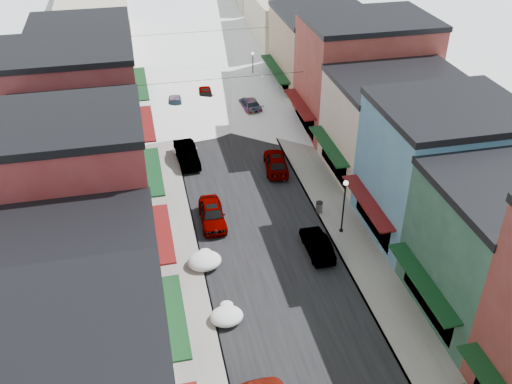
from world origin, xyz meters
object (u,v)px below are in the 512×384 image
car_silver_sedan (212,214)px  trash_can (319,207)px  car_dark_hatch (187,154)px  car_green_sedan (317,244)px  streetlamp_near (344,200)px

car_silver_sedan → trash_can: 8.73m
car_dark_hatch → car_green_sedan: (7.80, -15.54, -0.11)m
car_dark_hatch → trash_can: car_dark_hatch is taller
car_silver_sedan → car_green_sedan: size_ratio=1.09×
car_green_sedan → streetlamp_near: 3.97m
car_green_sedan → streetlamp_near: streetlamp_near is taller
car_green_sedan → streetlamp_near: size_ratio=0.96×
trash_can → streetlamp_near: (0.90, -2.84, 2.42)m
car_silver_sedan → car_dark_hatch: size_ratio=0.95×
car_silver_sedan → streetlamp_near: (9.60, -3.51, 2.24)m
trash_can → streetlamp_near: streetlamp_near is taller
trash_can → car_dark_hatch: bearing=131.3°
car_silver_sedan → streetlamp_near: bearing=-18.6°
car_silver_sedan → car_green_sedan: 8.85m
car_dark_hatch → trash_can: size_ratio=5.28×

